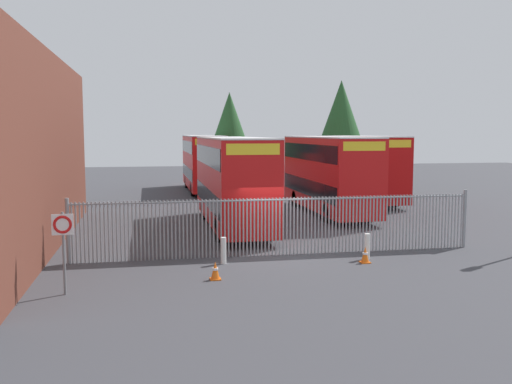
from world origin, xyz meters
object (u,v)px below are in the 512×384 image
at_px(double_decker_bus_behind_fence_right, 359,166).
at_px(double_decker_bus_far_back, 203,161).
at_px(double_decker_bus_behind_fence_left, 328,172).
at_px(double_decker_bus_near_gate, 233,179).
at_px(traffic_cone_mid_forecourt, 365,255).
at_px(traffic_cone_by_gate, 215,271).
at_px(speed_limit_sign_post, 63,234).
at_px(bollard_near_left, 223,251).
at_px(bollard_center_front, 367,246).

relative_size(double_decker_bus_behind_fence_right, double_decker_bus_far_back, 1.00).
bearing_deg(double_decker_bus_far_back, double_decker_bus_behind_fence_left, -66.92).
distance_m(double_decker_bus_near_gate, double_decker_bus_behind_fence_right, 13.55).
bearing_deg(traffic_cone_mid_forecourt, traffic_cone_by_gate, -167.00).
distance_m(double_decker_bus_near_gate, speed_limit_sign_post, 12.28).
xyz_separation_m(double_decker_bus_behind_fence_right, speed_limit_sign_post, (-16.50, -19.51, -0.65)).
height_order(double_decker_bus_near_gate, speed_limit_sign_post, double_decker_bus_near_gate).
bearing_deg(double_decker_bus_behind_fence_right, double_decker_bus_behind_fence_left, -126.68).
distance_m(double_decker_bus_near_gate, double_decker_bus_far_back, 17.51).
bearing_deg(traffic_cone_by_gate, double_decker_bus_behind_fence_left, 58.73).
bearing_deg(speed_limit_sign_post, traffic_cone_by_gate, 10.97).
height_order(double_decker_bus_near_gate, double_decker_bus_far_back, same).
distance_m(bollard_near_left, traffic_cone_mid_forecourt, 5.07).
relative_size(double_decker_bus_far_back, speed_limit_sign_post, 4.50).
bearing_deg(bollard_center_front, traffic_cone_mid_forecourt, -118.46).
relative_size(double_decker_bus_behind_fence_left, traffic_cone_mid_forecourt, 18.32).
xyz_separation_m(double_decker_bus_near_gate, bollard_center_front, (3.83, -7.74, -1.95)).
xyz_separation_m(double_decker_bus_far_back, speed_limit_sign_post, (-6.72, -27.93, -0.65)).
height_order(bollard_center_front, traffic_cone_mid_forecourt, bollard_center_front).
distance_m(double_decker_bus_behind_fence_left, traffic_cone_mid_forecourt, 12.54).
bearing_deg(double_decker_bus_behind_fence_left, speed_limit_sign_post, -131.44).
xyz_separation_m(double_decker_bus_near_gate, double_decker_bus_behind_fence_right, (10.04, 9.09, 0.00)).
bearing_deg(bollard_near_left, double_decker_bus_behind_fence_right, 55.17).
height_order(double_decker_bus_near_gate, bollard_near_left, double_decker_bus_near_gate).
bearing_deg(double_decker_bus_behind_fence_left, double_decker_bus_far_back, 113.08).
distance_m(double_decker_bus_near_gate, bollard_near_left, 7.83).
bearing_deg(speed_limit_sign_post, bollard_center_front, 14.63).
bearing_deg(traffic_cone_by_gate, speed_limit_sign_post, -169.03).
xyz_separation_m(double_decker_bus_behind_fence_right, bollard_near_left, (-11.51, -16.53, -1.95)).
bearing_deg(double_decker_bus_behind_fence_right, traffic_cone_mid_forecourt, -110.54).
distance_m(double_decker_bus_far_back, traffic_cone_by_gate, 27.25).
height_order(double_decker_bus_behind_fence_right, traffic_cone_by_gate, double_decker_bus_behind_fence_right).
xyz_separation_m(double_decker_bus_far_back, traffic_cone_by_gate, (-2.28, -27.07, -2.13)).
height_order(bollard_center_front, traffic_cone_by_gate, bollard_center_front).
distance_m(double_decker_bus_behind_fence_left, bollard_near_left, 13.70).
height_order(double_decker_bus_behind_fence_left, double_decker_bus_far_back, same).
bearing_deg(speed_limit_sign_post, double_decker_bus_behind_fence_right, 49.78).
bearing_deg(double_decker_bus_behind_fence_left, traffic_cone_mid_forecourt, -102.01).
height_order(double_decker_bus_behind_fence_left, bollard_near_left, double_decker_bus_behind_fence_left).
bearing_deg(bollard_center_front, bollard_near_left, 176.82).
relative_size(bollard_center_front, speed_limit_sign_post, 0.40).
bearing_deg(speed_limit_sign_post, bollard_near_left, 30.82).
relative_size(double_decker_bus_behind_fence_left, speed_limit_sign_post, 4.50).
bearing_deg(traffic_cone_mid_forecourt, bollard_near_left, 170.49).
bearing_deg(bollard_center_front, traffic_cone_by_gate, -162.66).
xyz_separation_m(double_decker_bus_behind_fence_right, bollard_center_front, (-6.21, -16.83, -1.95)).
distance_m(double_decker_bus_behind_fence_right, bollard_near_left, 20.24).
relative_size(double_decker_bus_far_back, traffic_cone_by_gate, 18.32).
distance_m(double_decker_bus_far_back, traffic_cone_mid_forecourt, 26.08).
xyz_separation_m(bollard_center_front, speed_limit_sign_post, (-10.29, -2.69, 1.30)).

